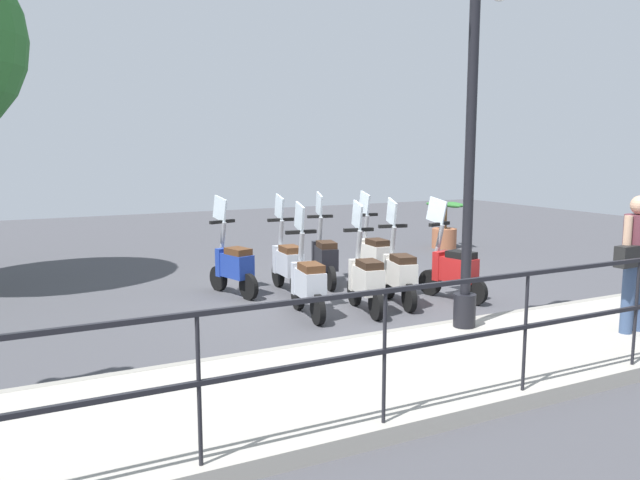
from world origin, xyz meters
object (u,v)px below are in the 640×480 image
lamp_post_near (470,163)px  scooter_far_2 (287,262)px  potted_palm (444,229)px  scooter_near_0 (453,268)px  scooter_far_0 (373,254)px  scooter_far_3 (233,265)px  pedestrian_with_bag (636,253)px  scooter_near_2 (365,279)px  scooter_near_3 (308,282)px  scooter_far_1 (324,257)px  scooter_near_1 (399,273)px

lamp_post_near → scooter_far_2: size_ratio=2.85×
potted_palm → scooter_near_0: (-4.05, 3.02, 0.04)m
scooter_near_0 → scooter_far_0: (1.62, 0.40, 0.00)m
lamp_post_near → scooter_far_2: (3.22, 0.89, -1.61)m
potted_palm → scooter_far_3: 6.28m
pedestrian_with_bag → scooter_far_3: pedestrian_with_bag is taller
pedestrian_with_bag → scooter_far_2: (4.27, 2.47, -0.60)m
pedestrian_with_bag → potted_palm: 7.21m
scooter_near_0 → scooter_far_0: size_ratio=1.00×
pedestrian_with_bag → scooter_near_0: (2.66, 0.46, -0.60)m
scooter_near_2 → scooter_far_3: (1.82, 1.29, 0.00)m
scooter_near_0 → scooter_far_0: bearing=-0.2°
scooter_near_3 → scooter_far_3: (1.67, 0.48, 0.00)m
scooter_near_3 → scooter_far_3: size_ratio=1.00×
scooter_far_2 → scooter_near_2: bearing=-161.9°
scooter_far_0 → scooter_far_1: size_ratio=1.00×
scooter_near_1 → scooter_far_1: bearing=24.9°
pedestrian_with_bag → scooter_near_2: (2.63, 2.01, -0.60)m
scooter_far_2 → pedestrian_with_bag: bearing=-147.3°
scooter_near_3 → scooter_far_2: same height
pedestrian_with_bag → lamp_post_near: bearing=52.9°
potted_palm → scooter_near_0: scooter_near_0 is taller
pedestrian_with_bag → potted_palm: size_ratio=1.50×
scooter_far_1 → scooter_far_2: same height
lamp_post_near → scooter_near_2: size_ratio=2.85×
pedestrian_with_bag → scooter_near_2: 3.36m
pedestrian_with_bag → scooter_near_0: bearing=6.6°
scooter_near_2 → scooter_near_3: 0.83m
scooter_far_1 → pedestrian_with_bag: bearing=-146.4°
pedestrian_with_bag → scooter_far_1: (4.43, 1.72, -0.60)m
potted_palm → scooter_near_0: size_ratio=0.69×
potted_palm → scooter_near_0: bearing=143.3°
scooter_far_0 → scooter_far_2: bearing=93.8°
lamp_post_near → scooter_far_2: bearing=15.4°
scooter_far_1 → lamp_post_near: bearing=-165.2°
lamp_post_near → scooter_near_1: lamp_post_near is taller
potted_palm → scooter_far_0: 4.19m
potted_palm → scooter_far_2: (-2.44, 5.02, 0.04)m
scooter_near_0 → scooter_near_3: 2.37m
scooter_near_3 → scooter_far_1: (1.65, -1.10, 0.00)m
scooter_near_0 → scooter_far_1: same height
scooter_near_1 → scooter_near_3: same height
lamp_post_near → scooter_near_2: bearing=15.5°
lamp_post_near → scooter_far_3: (3.40, 1.73, -1.61)m
pedestrian_with_bag → scooter_near_2: bearing=34.2°
scooter_near_0 → scooter_far_2: same height
scooter_near_2 → scooter_near_3: size_ratio=1.00×
pedestrian_with_bag → scooter_near_3: pedestrian_with_bag is taller
scooter_far_1 → scooter_near_2: bearing=-176.9°
pedestrian_with_bag → scooter_far_2: pedestrian_with_bag is taller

